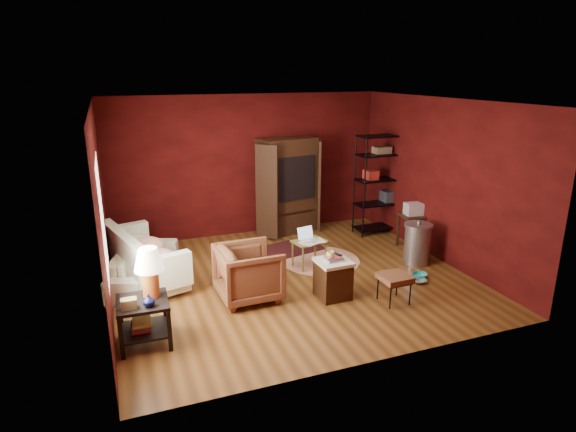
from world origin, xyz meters
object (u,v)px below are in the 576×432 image
at_px(sofa, 144,259).
at_px(side_table, 146,287).
at_px(hamper, 333,278).
at_px(laptop_desk, 309,243).
at_px(armchair, 249,270).
at_px(tv_armoire, 288,184).
at_px(wire_shelving, 381,180).

distance_m(sofa, side_table, 1.90).
height_order(hamper, laptop_desk, laptop_desk).
bearing_deg(armchair, tv_armoire, -32.72).
bearing_deg(hamper, side_table, -174.01).
height_order(sofa, laptop_desk, sofa).
distance_m(side_table, wire_shelving, 5.54).
bearing_deg(hamper, tv_armoire, 81.78).
xyz_separation_m(tv_armoire, wire_shelving, (1.75, -0.69, 0.09)).
bearing_deg(side_table, sofa, 87.24).
bearing_deg(armchair, side_table, 113.20).
distance_m(sofa, armchair, 1.82).
bearing_deg(sofa, hamper, -103.44).
distance_m(side_table, laptop_desk, 3.15).
distance_m(hamper, tv_armoire, 3.19).
height_order(laptop_desk, wire_shelving, wire_shelving).
relative_size(side_table, tv_armoire, 0.62).
distance_m(sofa, wire_shelving, 4.87).
bearing_deg(wire_shelving, side_table, -151.80).
bearing_deg(hamper, laptop_desk, 84.01).
distance_m(laptop_desk, wire_shelving, 2.48).
bearing_deg(armchair, wire_shelving, -61.11).
distance_m(armchair, tv_armoire, 3.17).
bearing_deg(sofa, laptop_desk, -79.93).
bearing_deg(laptop_desk, side_table, -164.11).
bearing_deg(sofa, side_table, -164.43).
relative_size(laptop_desk, tv_armoire, 0.35).
bearing_deg(wire_shelving, hamper, -133.23).
distance_m(sofa, hamper, 3.01).
distance_m(tv_armoire, wire_shelving, 1.88).
bearing_deg(laptop_desk, sofa, 159.65).
bearing_deg(tv_armoire, wire_shelving, -31.71).
distance_m(armchair, laptop_desk, 1.52).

